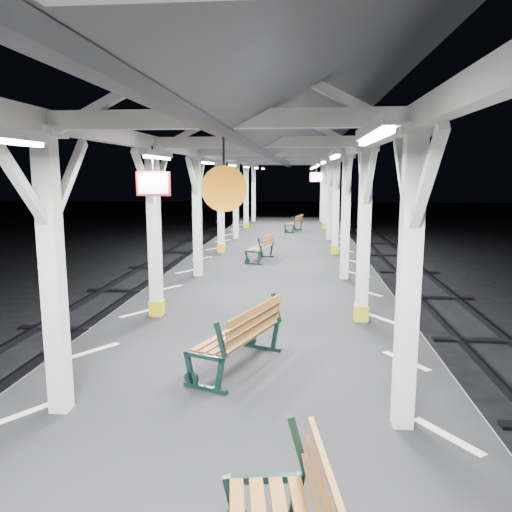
# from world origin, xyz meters

# --- Properties ---
(ground) EXTENTS (120.00, 120.00, 0.00)m
(ground) POSITION_xyz_m (0.00, 0.00, 0.00)
(ground) COLOR black
(ground) RESTS_ON ground
(platform) EXTENTS (6.00, 50.00, 1.00)m
(platform) POSITION_xyz_m (0.00, 0.00, 0.50)
(platform) COLOR black
(platform) RESTS_ON ground
(hazard_stripes_left) EXTENTS (1.00, 48.00, 0.01)m
(hazard_stripes_left) POSITION_xyz_m (-2.45, 0.00, 1.00)
(hazard_stripes_left) COLOR silver
(hazard_stripes_left) RESTS_ON platform
(hazard_stripes_right) EXTENTS (1.00, 48.00, 0.01)m
(hazard_stripes_right) POSITION_xyz_m (2.45, 0.00, 1.00)
(hazard_stripes_right) COLOR silver
(hazard_stripes_right) RESTS_ON platform
(canopy) EXTENTS (5.40, 49.00, 4.65)m
(canopy) POSITION_xyz_m (0.00, -0.01, 4.56)
(canopy) COLOR silver
(canopy) RESTS_ON platform
(bench_mid) EXTENTS (1.25, 1.91, 0.97)m
(bench_mid) POSITION_xyz_m (0.03, -0.53, 1.52)
(bench_mid) COLOR #132F29
(bench_mid) RESTS_ON platform
(bench_far) EXTENTS (0.86, 1.66, 0.85)m
(bench_far) POSITION_xyz_m (-0.41, 8.54, 1.46)
(bench_far) COLOR #132F29
(bench_far) RESTS_ON platform
(bench_extra) EXTENTS (0.90, 1.59, 0.81)m
(bench_extra) POSITION_xyz_m (0.54, 16.85, 1.43)
(bench_extra) COLOR #132F29
(bench_extra) RESTS_ON platform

